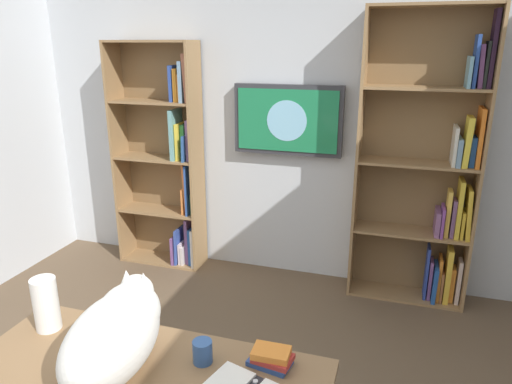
{
  "coord_description": "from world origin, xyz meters",
  "views": [
    {
      "loc": [
        -0.95,
        1.55,
        1.97
      ],
      "look_at": [
        -0.11,
        -1.15,
        1.07
      ],
      "focal_mm": 32.79,
      "sensor_mm": 36.0,
      "label": 1
    }
  ],
  "objects_px": {
    "cat": "(118,331)",
    "desk_book_stack": "(271,358)",
    "coffee_mug": "(203,352)",
    "bookshelf_left": "(431,173)",
    "paper_towel_roll": "(46,304)",
    "bookshelf_right": "(168,161)",
    "wall_mounted_tv": "(288,120)"
  },
  "relations": [
    {
      "from": "cat",
      "to": "coffee_mug",
      "type": "relative_size",
      "value": 6.96
    },
    {
      "from": "paper_towel_roll",
      "to": "desk_book_stack",
      "type": "height_order",
      "value": "paper_towel_roll"
    },
    {
      "from": "paper_towel_roll",
      "to": "coffee_mug",
      "type": "relative_size",
      "value": 2.58
    },
    {
      "from": "paper_towel_roll",
      "to": "coffee_mug",
      "type": "xyz_separation_m",
      "value": [
        -0.76,
        0.01,
        -0.08
      ]
    },
    {
      "from": "bookshelf_right",
      "to": "desk_book_stack",
      "type": "relative_size",
      "value": 10.71
    },
    {
      "from": "wall_mounted_tv",
      "to": "coffee_mug",
      "type": "height_order",
      "value": "wall_mounted_tv"
    },
    {
      "from": "bookshelf_left",
      "to": "wall_mounted_tv",
      "type": "xyz_separation_m",
      "value": [
        1.13,
        -0.08,
        0.33
      ]
    },
    {
      "from": "bookshelf_left",
      "to": "paper_towel_roll",
      "type": "bearing_deg",
      "value": 52.03
    },
    {
      "from": "cat",
      "to": "paper_towel_roll",
      "type": "xyz_separation_m",
      "value": [
        0.47,
        -0.15,
        -0.05
      ]
    },
    {
      "from": "bookshelf_left",
      "to": "desk_book_stack",
      "type": "bearing_deg",
      "value": 72.69
    },
    {
      "from": "bookshelf_left",
      "to": "cat",
      "type": "distance_m",
      "value": 2.61
    },
    {
      "from": "bookshelf_right",
      "to": "wall_mounted_tv",
      "type": "bearing_deg",
      "value": -175.7
    },
    {
      "from": "bookshelf_right",
      "to": "desk_book_stack",
      "type": "height_order",
      "value": "bookshelf_right"
    },
    {
      "from": "paper_towel_roll",
      "to": "bookshelf_left",
      "type": "bearing_deg",
      "value": -127.97
    },
    {
      "from": "desk_book_stack",
      "to": "wall_mounted_tv",
      "type": "bearing_deg",
      "value": -77.67
    },
    {
      "from": "coffee_mug",
      "to": "paper_towel_roll",
      "type": "bearing_deg",
      "value": -0.65
    },
    {
      "from": "cat",
      "to": "desk_book_stack",
      "type": "xyz_separation_m",
      "value": [
        -0.56,
        -0.21,
        -0.14
      ]
    },
    {
      "from": "bookshelf_left",
      "to": "paper_towel_roll",
      "type": "relative_size",
      "value": 9.0
    },
    {
      "from": "wall_mounted_tv",
      "to": "desk_book_stack",
      "type": "xyz_separation_m",
      "value": [
        -0.48,
        2.18,
        -0.6
      ]
    },
    {
      "from": "coffee_mug",
      "to": "cat",
      "type": "bearing_deg",
      "value": 26.49
    },
    {
      "from": "coffee_mug",
      "to": "desk_book_stack",
      "type": "xyz_separation_m",
      "value": [
        -0.27,
        -0.06,
        -0.01
      ]
    },
    {
      "from": "wall_mounted_tv",
      "to": "coffee_mug",
      "type": "bearing_deg",
      "value": 95.28
    },
    {
      "from": "coffee_mug",
      "to": "desk_book_stack",
      "type": "distance_m",
      "value": 0.28
    },
    {
      "from": "wall_mounted_tv",
      "to": "cat",
      "type": "bearing_deg",
      "value": 88.11
    },
    {
      "from": "paper_towel_roll",
      "to": "desk_book_stack",
      "type": "distance_m",
      "value": 1.03
    },
    {
      "from": "bookshelf_right",
      "to": "cat",
      "type": "relative_size",
      "value": 2.99
    },
    {
      "from": "bookshelf_right",
      "to": "paper_towel_roll",
      "type": "height_order",
      "value": "bookshelf_right"
    },
    {
      "from": "paper_towel_roll",
      "to": "bookshelf_right",
      "type": "bearing_deg",
      "value": -76.63
    },
    {
      "from": "cat",
      "to": "coffee_mug",
      "type": "xyz_separation_m",
      "value": [
        -0.29,
        -0.14,
        -0.13
      ]
    },
    {
      "from": "bookshelf_left",
      "to": "coffee_mug",
      "type": "distance_m",
      "value": 2.37
    },
    {
      "from": "bookshelf_left",
      "to": "desk_book_stack",
      "type": "relative_size",
      "value": 11.96
    },
    {
      "from": "desk_book_stack",
      "to": "bookshelf_left",
      "type": "bearing_deg",
      "value": -107.31
    }
  ]
}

